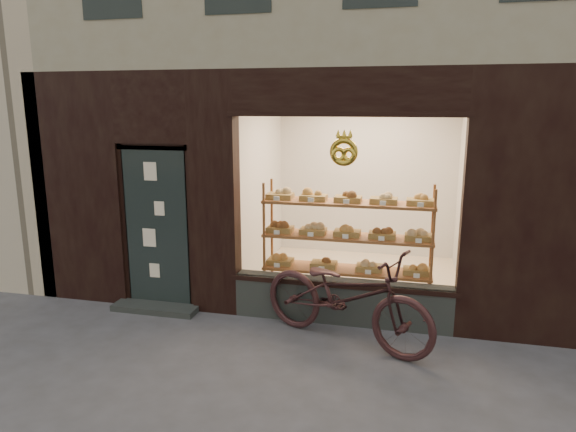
# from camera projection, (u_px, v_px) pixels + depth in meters

# --- Properties ---
(ground) EXTENTS (90.00, 90.00, 0.00)m
(ground) POSITION_uv_depth(u_px,v_px,m) (258.00, 413.00, 4.57)
(ground) COLOR #404040
(display_shelf) EXTENTS (2.20, 0.45, 1.70)m
(display_shelf) POSITION_uv_depth(u_px,v_px,m) (347.00, 245.00, 6.70)
(display_shelf) COLOR brown
(display_shelf) RESTS_ON ground
(bicycle) EXTENTS (2.27, 1.51, 1.13)m
(bicycle) POSITION_uv_depth(u_px,v_px,m) (346.00, 296.00, 5.82)
(bicycle) COLOR #331A1B
(bicycle) RESTS_ON ground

